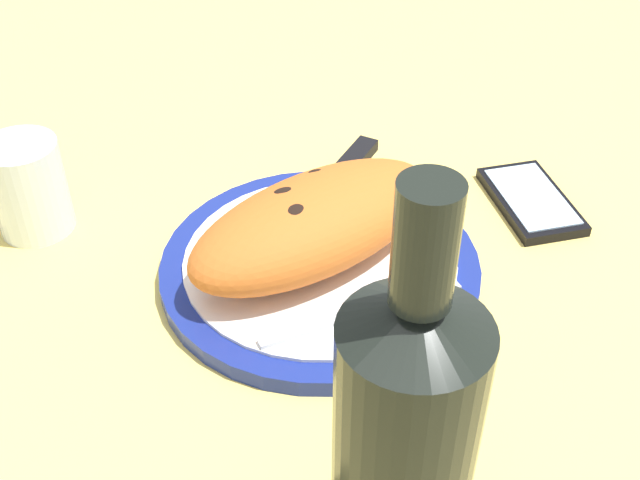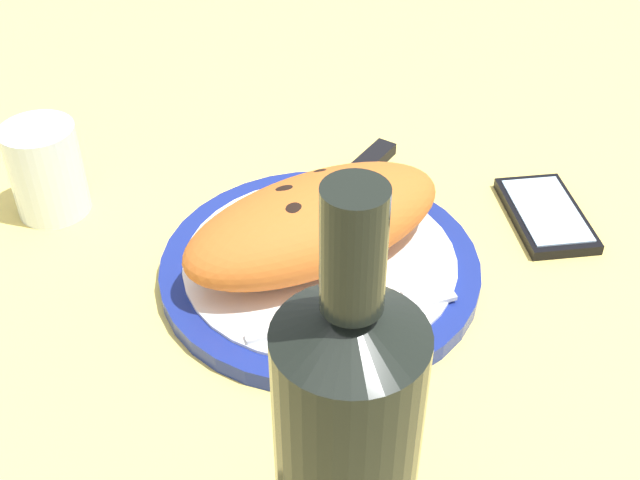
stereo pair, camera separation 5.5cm
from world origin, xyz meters
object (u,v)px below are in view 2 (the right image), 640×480
(plate, at_px, (320,267))
(wine_bottle, at_px, (346,460))
(smartphone, at_px, (546,214))
(calzone, at_px, (317,222))
(fork, at_px, (372,309))
(water_glass, at_px, (47,176))
(knife, at_px, (345,186))

(plate, height_order, wine_bottle, wine_bottle)
(smartphone, distance_m, wine_bottle, 0.42)
(plate, height_order, smartphone, plate)
(wine_bottle, bearing_deg, calzone, 60.88)
(fork, distance_m, wine_bottle, 0.23)
(smartphone, xyz_separation_m, water_glass, (-0.38, 0.26, 0.03))
(smartphone, bearing_deg, calzone, 166.18)
(smartphone, distance_m, water_glass, 0.46)
(plate, distance_m, wine_bottle, 0.30)
(calzone, bearing_deg, water_glass, 128.07)
(plate, distance_m, smartphone, 0.22)
(plate, bearing_deg, water_glass, 127.01)
(fork, xyz_separation_m, wine_bottle, (-0.14, -0.16, 0.10))
(fork, relative_size, smartphone, 1.30)
(knife, relative_size, water_glass, 2.50)
(knife, height_order, water_glass, water_glass)
(plate, distance_m, calzone, 0.04)
(calzone, xyz_separation_m, smartphone, (0.22, -0.05, -0.05))
(plate, xyz_separation_m, fork, (0.00, -0.08, 0.01))
(fork, distance_m, knife, 0.16)
(fork, relative_size, wine_bottle, 0.60)
(fork, distance_m, water_glass, 0.33)
(smartphone, relative_size, water_glass, 1.48)
(fork, relative_size, knife, 0.77)
(fork, bearing_deg, calzone, 89.38)
(plate, height_order, water_glass, water_glass)
(smartphone, height_order, water_glass, water_glass)
(calzone, height_order, knife, calzone)
(plate, bearing_deg, wine_bottle, -119.64)
(knife, height_order, smartphone, knife)
(water_glass, bearing_deg, knife, -31.37)
(fork, height_order, smartphone, fork)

